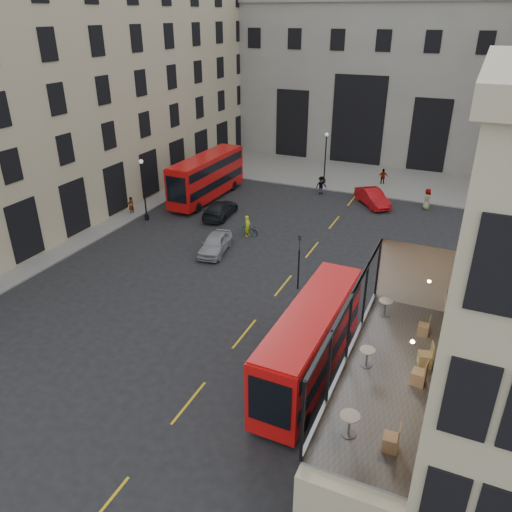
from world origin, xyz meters
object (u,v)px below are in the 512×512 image
at_px(traffic_light_near, 299,255).
at_px(cafe_table_near, 350,422).
at_px(pedestrian_a, 227,173).
at_px(car_b, 372,197).
at_px(street_lamp_a, 144,193).
at_px(car_a, 215,244).
at_px(pedestrian_e, 131,206).
at_px(cyclist, 248,226).
at_px(car_c, 220,209).
at_px(cafe_chair_a, 391,442).
at_px(cafe_chair_c, 425,359).
at_px(bicycle, 250,230).
at_px(pedestrian_c, 383,177).
at_px(cafe_table_mid, 367,355).
at_px(street_lamp_b, 325,161).
at_px(traffic_light_far, 220,166).
at_px(pedestrian_b, 321,185).
at_px(cafe_chair_b, 419,377).
at_px(cafe_chair_d, 424,329).
at_px(cafe_table_far, 385,305).
at_px(pedestrian_d, 427,199).
at_px(bus_near, 311,339).
at_px(bus_far, 207,175).

height_order(traffic_light_near, cafe_table_near, cafe_table_near).
bearing_deg(pedestrian_a, car_b, 0.50).
distance_m(traffic_light_near, street_lamp_a, 17.09).
height_order(car_a, pedestrian_e, pedestrian_e).
bearing_deg(cyclist, car_c, 54.82).
height_order(cyclist, cafe_chair_a, cafe_chair_a).
bearing_deg(cafe_chair_c, car_b, 104.96).
distance_m(traffic_light_near, bicycle, 9.58).
distance_m(pedestrian_c, cafe_table_mid, 36.81).
xyz_separation_m(pedestrian_c, pedestrian_e, (-18.68, -17.54, -0.05)).
distance_m(street_lamp_a, street_lamp_b, 19.42).
bearing_deg(car_b, traffic_light_far, 147.46).
height_order(street_lamp_a, pedestrian_b, street_lamp_a).
height_order(cafe_table_mid, cafe_chair_b, cafe_chair_b).
bearing_deg(car_b, street_lamp_b, 105.11).
bearing_deg(cafe_chair_c, car_c, 133.36).
xyz_separation_m(cafe_chair_b, cafe_chair_d, (-0.23, 3.09, -0.03)).
xyz_separation_m(street_lamp_b, pedestrian_e, (-13.00, -15.44, -1.59)).
height_order(pedestrian_e, cafe_table_far, cafe_table_far).
bearing_deg(cafe_chair_c, pedestrian_d, 95.66).
xyz_separation_m(bus_near, pedestrian_d, (2.29, 26.57, -1.23)).
bearing_deg(pedestrian_a, pedestrian_e, -99.08).
bearing_deg(cafe_chair_c, pedestrian_a, 128.05).
height_order(car_b, cafe_table_near, cafe_table_near).
bearing_deg(street_lamp_b, traffic_light_near, -77.20).
height_order(bus_near, bicycle, bus_near).
relative_size(pedestrian_e, cafe_table_near, 2.11).
height_order(car_c, cyclist, cyclist).
xyz_separation_m(traffic_light_near, cafe_chair_c, (8.67, -11.08, 2.46)).
height_order(pedestrian_a, pedestrian_e, pedestrian_a).
height_order(car_a, pedestrian_c, pedestrian_c).
distance_m(car_a, cafe_chair_c, 21.61).
xyz_separation_m(car_a, cafe_table_mid, (14.22, -14.62, 4.35)).
height_order(street_lamp_a, street_lamp_b, same).
xyz_separation_m(car_c, pedestrian_a, (-4.27, 9.66, 0.13)).
distance_m(pedestrian_d, cafe_chair_d, 28.12).
xyz_separation_m(cafe_chair_a, cafe_chair_b, (0.34, 3.31, 0.01)).
height_order(bus_far, cafe_chair_a, cafe_chair_a).
bearing_deg(pedestrian_d, cafe_chair_b, 159.89).
xyz_separation_m(pedestrian_e, cafe_chair_d, (26.37, -15.66, 4.05)).
distance_m(traffic_light_far, car_c, 7.77).
height_order(street_lamp_a, cafe_table_mid, street_lamp_a).
distance_m(street_lamp_a, car_c, 6.58).
height_order(car_a, cafe_table_near, cafe_table_near).
distance_m(car_a, cafe_chair_d, 20.17).
bearing_deg(car_b, cyclist, -162.83).
relative_size(pedestrian_a, cafe_table_mid, 2.33).
bearing_deg(pedestrian_a, bicycle, -50.42).
bearing_deg(traffic_light_near, car_b, 86.72).
height_order(street_lamp_a, bicycle, street_lamp_a).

